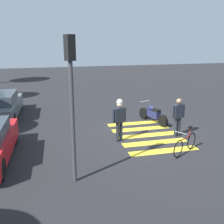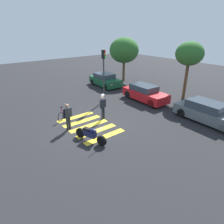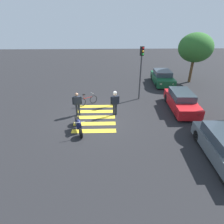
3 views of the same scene
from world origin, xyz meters
TOP-DOWN VIEW (x-y plane):
  - ground_plane at (0.00, 0.00)m, footprint 60.00×60.00m
  - police_motorcycle at (1.70, -0.96)m, footprint 2.13×0.89m
  - leaning_bicycle at (-2.14, -0.71)m, footprint 1.02×1.46m
  - officer_on_foot at (-0.36, 1.43)m, footprint 0.36×0.65m
  - officer_by_motorcycle at (-0.40, -1.26)m, footprint 0.31×0.67m
  - crosswalk_stripes at (0.00, 0.00)m, footprint 4.05×2.84m
  - car_green_compact at (-7.23, 6.73)m, footprint 4.04×1.98m
  - car_red_convertible at (-1.12, 6.56)m, footprint 4.35×1.84m
  - traffic_light_pole at (-3.22, 3.65)m, footprint 0.36×0.32m
  - street_tree_near at (-7.69, 9.86)m, footprint 3.39×3.39m

SIDE VIEW (x-z plane):
  - ground_plane at x=0.00m, z-range 0.00..0.00m
  - crosswalk_stripes at x=0.00m, z-range 0.00..0.01m
  - leaning_bicycle at x=-2.14m, z-range -0.12..0.87m
  - police_motorcycle at x=1.70m, z-range -0.06..0.96m
  - car_green_compact at x=-7.23m, z-range -0.03..1.35m
  - car_red_convertible at x=-1.12m, z-range -0.02..1.39m
  - officer_by_motorcycle at x=-0.40m, z-range 0.13..1.86m
  - officer_on_foot at x=-0.36m, z-range 0.16..2.01m
  - traffic_light_pole at x=-3.22m, z-range 0.74..5.13m
  - street_tree_near at x=-7.69m, z-range 1.07..6.11m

